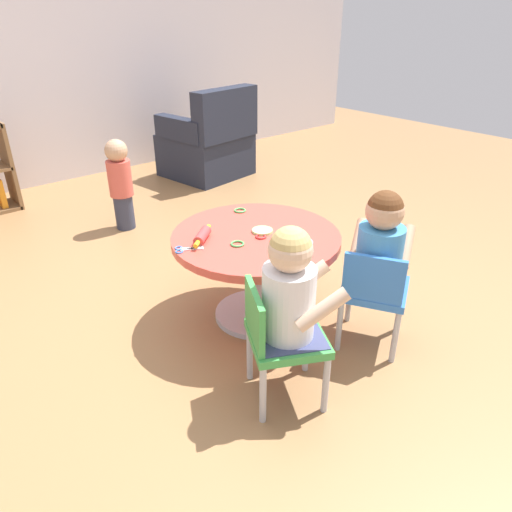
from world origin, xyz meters
name	(u,v)px	position (x,y,z in m)	size (l,w,h in m)	color
ground_plane	(256,316)	(0.00, 0.00, 0.00)	(10.00, 10.00, 0.00)	#9E7247
back_wall	(22,19)	(0.00, 3.00, 1.40)	(8.00, 0.12, 2.80)	silver
craft_table	(256,256)	(0.00, 0.00, 0.36)	(0.84, 0.84, 0.49)	silver
child_chair_left	(279,337)	(-0.32, -0.51, 0.31)	(0.41, 0.41, 0.54)	#B7B7BC
seated_child_left	(290,288)	(-0.28, -0.53, 0.53)	(0.43, 0.40, 0.51)	#3F4772
child_chair_right	(374,291)	(0.26, -0.54, 0.31)	(0.41, 0.41, 0.54)	#B7B7BC
seated_child_right	(381,244)	(0.30, -0.52, 0.53)	(0.43, 0.40, 0.51)	#3F4772
armchair_dark	(209,144)	(1.24, 2.15, 0.31)	(0.80, 0.82, 0.85)	#232838
toddler_standing	(120,182)	(0.01, 1.53, 0.36)	(0.17, 0.17, 0.67)	#33384C
rolling_pin	(202,236)	(-0.24, 0.11, 0.51)	(0.19, 0.16, 0.05)	#D83F3F
craft_scissors	(185,249)	(-0.36, 0.08, 0.49)	(0.14, 0.11, 0.01)	silver
playdough_blob_0	(297,243)	(0.07, -0.22, 0.50)	(0.15, 0.15, 0.02)	pink
playdough_blob_1	(263,231)	(0.04, 0.00, 0.49)	(0.10, 0.10, 0.01)	#B2E58C
cookie_cutter_0	(237,244)	(-0.14, -0.03, 0.49)	(0.07, 0.07, 0.01)	#4CB259
cookie_cutter_1	(261,237)	(-0.01, -0.04, 0.49)	(0.05, 0.05, 0.01)	red
cookie_cutter_2	(240,210)	(0.13, 0.29, 0.49)	(0.07, 0.07, 0.01)	#4CB259
cookie_cutter_3	(276,241)	(0.02, -0.13, 0.49)	(0.06, 0.06, 0.01)	#3F99D8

